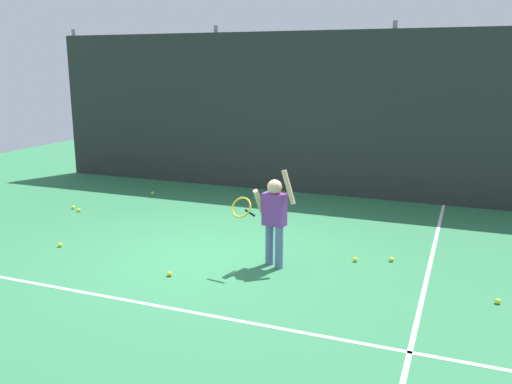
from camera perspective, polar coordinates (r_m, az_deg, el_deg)
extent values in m
plane|color=#2D7247|center=(7.96, -4.97, -6.51)|extent=(20.00, 20.00, 0.00)
cube|color=white|center=(6.55, -11.99, -11.26)|extent=(9.00, 0.05, 0.00)
cube|color=white|center=(8.16, 17.87, -6.62)|extent=(0.05, 9.00, 0.00)
cube|color=#282D2B|center=(11.48, 4.38, 8.15)|extent=(11.59, 0.08, 3.33)
cylinder|color=slate|center=(14.25, -18.05, 8.84)|extent=(0.09, 0.09, 3.48)
cylinder|color=slate|center=(12.22, -4.09, 8.81)|extent=(0.09, 0.09, 3.48)
cylinder|color=slate|center=(11.13, 13.86, 8.03)|extent=(0.09, 0.09, 3.48)
cylinder|color=slate|center=(7.47, 1.41, -5.46)|extent=(0.11, 0.11, 0.58)
cylinder|color=slate|center=(7.34, 2.42, -5.81)|extent=(0.11, 0.11, 0.58)
cube|color=#72338C|center=(7.25, 1.94, -1.82)|extent=(0.32, 0.21, 0.44)
sphere|color=tan|center=(7.18, 1.96, 0.53)|extent=(0.20, 0.20, 0.20)
cylinder|color=tan|center=(7.11, 3.42, 0.51)|extent=(0.21, 0.10, 0.46)
cylinder|color=tan|center=(7.28, 0.38, -1.21)|extent=(0.11, 0.30, 0.43)
cylinder|color=black|center=(7.24, -0.62, -2.22)|extent=(0.06, 0.24, 0.15)
torus|color=yellow|center=(7.03, -1.54, -1.62)|extent=(0.31, 0.20, 0.26)
sphere|color=#CCE033|center=(6.95, 23.98, -10.39)|extent=(0.07, 0.07, 0.07)
sphere|color=#CCE033|center=(8.74, -19.81, -5.22)|extent=(0.07, 0.07, 0.07)
sphere|color=#CCE033|center=(10.89, -18.58, -1.53)|extent=(0.07, 0.07, 0.07)
sphere|color=#CCE033|center=(7.23, -9.02, -8.45)|extent=(0.07, 0.07, 0.07)
sphere|color=#CCE033|center=(11.66, -10.75, -0.11)|extent=(0.07, 0.07, 0.07)
sphere|color=#CCE033|center=(7.76, 10.35, -6.96)|extent=(0.07, 0.07, 0.07)
sphere|color=#CCE033|center=(7.87, 14.00, -6.85)|extent=(0.07, 0.07, 0.07)
sphere|color=#CCE033|center=(10.66, -18.05, -1.81)|extent=(0.07, 0.07, 0.07)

